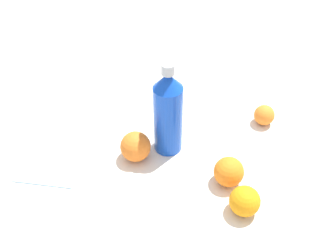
{
  "coord_description": "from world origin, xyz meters",
  "views": [
    {
      "loc": [
        -0.76,
        0.14,
        0.8
      ],
      "look_at": [
        0.02,
        0.04,
        0.08
      ],
      "focal_mm": 42.08,
      "sensor_mm": 36.0,
      "label": 1
    }
  ],
  "objects": [
    {
      "name": "orange_2",
      "position": [
        0.08,
        -0.26,
        0.03
      ],
      "size": [
        0.06,
        0.06,
        0.06
      ],
      "primitive_type": "sphere",
      "color": "orange",
      "rests_on": "ground_plane"
    },
    {
      "name": "orange_0",
      "position": [
        -0.01,
        0.13,
        0.04
      ],
      "size": [
        0.08,
        0.08,
        0.08
      ],
      "primitive_type": "sphere",
      "color": "orange",
      "rests_on": "ground_plane"
    },
    {
      "name": "orange_3",
      "position": [
        -0.13,
        -0.1,
        0.04
      ],
      "size": [
        0.08,
        0.08,
        0.08
      ],
      "primitive_type": "sphere",
      "color": "orange",
      "rests_on": "ground_plane"
    },
    {
      "name": "orange_1",
      "position": [
        -0.22,
        -0.12,
        0.04
      ],
      "size": [
        0.08,
        0.08,
        0.08
      ],
      "primitive_type": "sphere",
      "color": "orange",
      "rests_on": "ground_plane"
    },
    {
      "name": "folded_napkin",
      "position": [
        0.0,
        0.36,
        0.0
      ],
      "size": [
        0.19,
        0.2,
        0.01
      ],
      "primitive_type": "cube",
      "rotation": [
        0.0,
        0.0,
        -0.28
      ],
      "color": "#99BFD8",
      "rests_on": "ground_plane"
    },
    {
      "name": "water_bottle",
      "position": [
        0.02,
        0.04,
        0.13
      ],
      "size": [
        0.08,
        0.08,
        0.28
      ],
      "rotation": [
        0.0,
        0.0,
        0.7
      ],
      "color": "blue",
      "rests_on": "ground_plane"
    },
    {
      "name": "ground_plane",
      "position": [
        0.0,
        0.0,
        0.0
      ],
      "size": [
        2.4,
        2.4,
        0.0
      ],
      "primitive_type": "plane",
      "color": "silver"
    }
  ]
}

